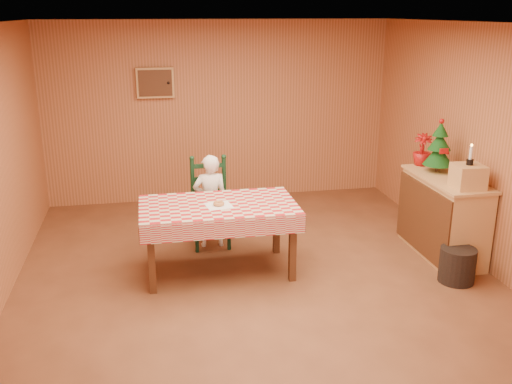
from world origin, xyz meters
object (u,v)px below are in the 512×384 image
(dining_table, at_px, (218,211))
(shelf_unit, at_px, (443,216))
(seated_child, at_px, (211,201))
(storage_bin, at_px, (457,265))
(crate, at_px, (468,176))
(christmas_tree, at_px, (439,148))
(ladder_chair, at_px, (210,204))

(dining_table, distance_m, shelf_unit, 2.59)
(seated_child, bearing_deg, dining_table, 90.00)
(shelf_unit, height_order, storage_bin, shelf_unit)
(crate, bearing_deg, shelf_unit, 91.23)
(dining_table, xyz_separation_m, shelf_unit, (2.58, -0.04, -0.22))
(crate, xyz_separation_m, christmas_tree, (-0.00, 0.65, 0.16))
(ladder_chair, xyz_separation_m, storage_bin, (2.40, -1.51, -0.32))
(dining_table, distance_m, christmas_tree, 2.65)
(dining_table, height_order, seated_child, seated_child)
(storage_bin, bearing_deg, shelf_unit, 75.58)
(ladder_chair, relative_size, storage_bin, 2.92)
(christmas_tree, bearing_deg, dining_table, -175.33)
(ladder_chair, distance_m, crate, 2.91)
(dining_table, xyz_separation_m, christmas_tree, (2.59, 0.21, 0.52))
(ladder_chair, xyz_separation_m, shelf_unit, (2.58, -0.83, -0.04))
(seated_child, xyz_separation_m, storage_bin, (2.40, -1.45, -0.38))
(ladder_chair, distance_m, christmas_tree, 2.74)
(shelf_unit, distance_m, crate, 0.71)
(dining_table, relative_size, shelf_unit, 1.34)
(seated_child, distance_m, storage_bin, 2.83)
(dining_table, xyz_separation_m, seated_child, (0.00, 0.73, -0.13))
(dining_table, relative_size, storage_bin, 4.48)
(dining_table, xyz_separation_m, ladder_chair, (0.00, 0.79, -0.18))
(storage_bin, bearing_deg, dining_table, 163.21)
(christmas_tree, height_order, storage_bin, christmas_tree)
(shelf_unit, relative_size, storage_bin, 3.36)
(ladder_chair, bearing_deg, storage_bin, -32.19)
(ladder_chair, xyz_separation_m, crate, (2.59, -1.23, 0.55))
(seated_child, bearing_deg, ladder_chair, -90.00)
(seated_child, relative_size, storage_bin, 3.04)
(seated_child, height_order, christmas_tree, christmas_tree)
(storage_bin, bearing_deg, crate, 57.10)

